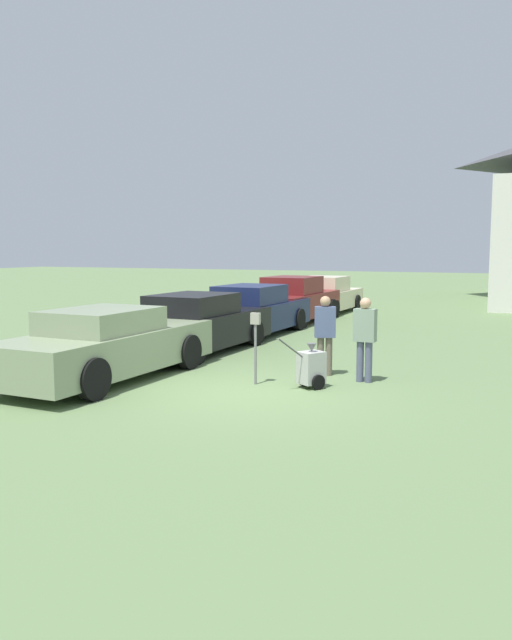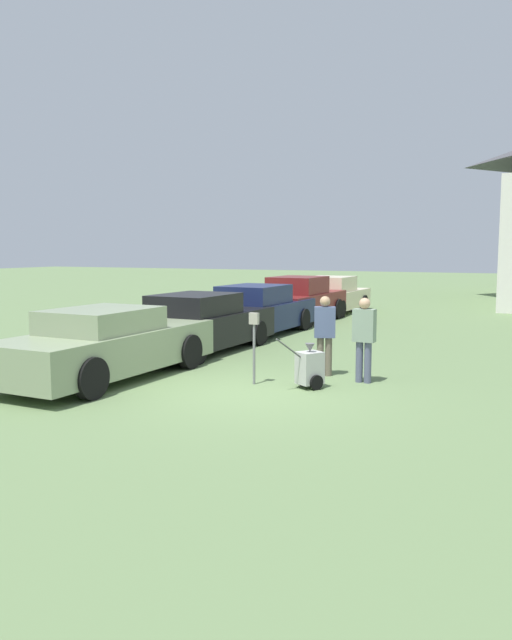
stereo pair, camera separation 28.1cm
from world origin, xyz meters
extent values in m
plane|color=#607A4C|center=(0.00, 0.00, 0.00)|extent=(120.00, 120.00, 0.00)
cube|color=gray|center=(-3.04, 0.01, 0.59)|extent=(2.01, 5.10, 0.76)
cube|color=gray|center=(-3.05, -0.20, 1.20)|extent=(1.71, 2.16, 0.45)
cylinder|color=black|center=(-3.92, 1.59, 0.37)|extent=(0.20, 0.75, 0.74)
cylinder|color=black|center=(-2.08, 1.55, 0.37)|extent=(0.20, 0.75, 0.74)
cylinder|color=black|center=(-4.00, -1.53, 0.37)|extent=(0.20, 0.75, 0.74)
cylinder|color=black|center=(-2.16, -1.58, 0.37)|extent=(0.20, 0.75, 0.74)
cube|color=black|center=(-3.04, 3.60, 0.57)|extent=(1.97, 5.10, 0.78)
cube|color=black|center=(-3.05, 3.40, 1.22)|extent=(1.67, 2.17, 0.51)
cylinder|color=black|center=(-3.90, 5.19, 0.33)|extent=(0.20, 0.67, 0.66)
cylinder|color=black|center=(-2.10, 5.14, 0.33)|extent=(0.20, 0.67, 0.66)
cylinder|color=black|center=(-3.98, 2.06, 0.33)|extent=(0.20, 0.67, 0.66)
cylinder|color=black|center=(-2.18, 2.01, 0.33)|extent=(0.20, 0.67, 0.66)
cube|color=#19234C|center=(-3.04, 7.07, 0.57)|extent=(1.95, 5.07, 0.77)
cube|color=#19234C|center=(-3.05, 6.87, 1.23)|extent=(1.66, 2.15, 0.55)
cylinder|color=black|center=(-3.89, 8.65, 0.34)|extent=(0.20, 0.69, 0.69)
cylinder|color=black|center=(-2.11, 8.61, 0.34)|extent=(0.20, 0.69, 0.69)
cylinder|color=black|center=(-3.97, 5.54, 0.34)|extent=(0.20, 0.69, 0.69)
cylinder|color=black|center=(-2.19, 5.50, 0.34)|extent=(0.20, 0.69, 0.69)
cube|color=maroon|center=(-3.04, 10.67, 0.61)|extent=(1.97, 4.84, 0.82)
cube|color=maroon|center=(-3.05, 10.48, 1.32)|extent=(1.67, 2.06, 0.59)
cylinder|color=black|center=(-3.90, 12.18, 0.37)|extent=(0.20, 0.74, 0.74)
cylinder|color=black|center=(-2.10, 12.13, 0.37)|extent=(0.20, 0.74, 0.74)
cylinder|color=black|center=(-3.98, 9.21, 0.37)|extent=(0.20, 0.74, 0.74)
cylinder|color=black|center=(-2.18, 9.16, 0.37)|extent=(0.20, 0.74, 0.74)
cube|color=beige|center=(-3.04, 14.20, 0.54)|extent=(2.04, 4.77, 0.72)
cube|color=beige|center=(-3.05, 14.01, 1.19)|extent=(1.74, 2.03, 0.58)
cylinder|color=black|center=(-3.94, 15.69, 0.33)|extent=(0.20, 0.66, 0.65)
cylinder|color=black|center=(-2.06, 15.64, 0.33)|extent=(0.20, 0.66, 0.65)
cylinder|color=black|center=(-4.02, 12.76, 0.33)|extent=(0.20, 0.66, 0.65)
cylinder|color=black|center=(-2.14, 12.71, 0.33)|extent=(0.20, 0.66, 0.65)
cylinder|color=slate|center=(-0.16, 0.71, 0.58)|extent=(0.05, 0.05, 1.16)
cube|color=gray|center=(-0.16, 0.71, 1.27)|extent=(0.18, 0.09, 0.22)
cylinder|color=#665B4C|center=(0.88, 2.08, 0.40)|extent=(0.14, 0.14, 0.79)
cylinder|color=#665B4C|center=(0.72, 2.02, 0.40)|extent=(0.14, 0.14, 0.79)
cube|color=#4C597F|center=(0.80, 2.05, 1.11)|extent=(0.47, 0.36, 0.63)
sphere|color=tan|center=(0.80, 2.05, 1.53)|extent=(0.21, 0.21, 0.21)
cylinder|color=#515670|center=(1.79, 1.75, 0.40)|extent=(0.14, 0.14, 0.80)
cylinder|color=#515670|center=(1.62, 1.75, 0.40)|extent=(0.14, 0.14, 0.80)
cube|color=gray|center=(1.70, 1.75, 1.12)|extent=(0.43, 0.24, 0.63)
sphere|color=tan|center=(1.70, 1.75, 1.54)|extent=(0.22, 0.22, 0.22)
cube|color=#B2B2AD|center=(0.92, 0.85, 0.38)|extent=(0.54, 0.56, 0.60)
cone|color=#59595B|center=(0.92, 0.85, 0.76)|extent=(0.18, 0.18, 0.16)
cylinder|color=#4C4C4C|center=(0.67, 0.46, 0.78)|extent=(0.34, 0.51, 0.43)
cylinder|color=black|center=(0.74, 0.97, 0.14)|extent=(0.19, 0.26, 0.28)
cylinder|color=black|center=(1.10, 0.74, 0.14)|extent=(0.19, 0.26, 0.28)
camera|label=1|loc=(4.58, -10.04, 2.59)|focal=35.00mm
camera|label=2|loc=(4.84, -9.92, 2.59)|focal=35.00mm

